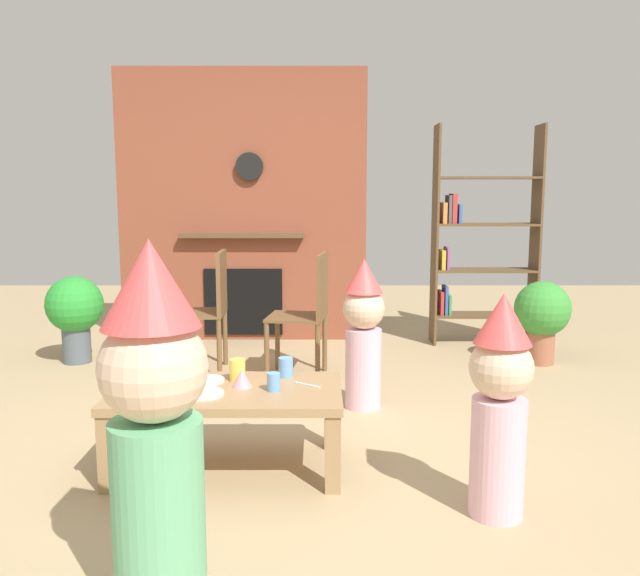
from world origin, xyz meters
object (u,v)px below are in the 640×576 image
(paper_cup_center, at_px, (286,367))
(paper_plate_front, at_px, (208,380))
(potted_plant_tall, at_px, (543,314))
(paper_cup_near_right, at_px, (238,370))
(bookshelf, at_px, (478,243))
(paper_cup_near_left, at_px, (158,378))
(child_with_cone_hat, at_px, (156,423))
(coffee_table, at_px, (228,401))
(dining_chair_left, at_px, (210,304))
(paper_cup_far_left, at_px, (274,382))
(child_by_the_chairs, at_px, (364,330))
(paper_plate_rear, at_px, (203,394))
(child_in_pink, at_px, (500,400))
(dining_chair_middle, at_px, (309,308))
(birthday_cake_slice, at_px, (242,378))
(potted_plant_short, at_px, (75,310))

(paper_cup_center, relative_size, paper_plate_front, 0.58)
(potted_plant_tall, bearing_deg, paper_cup_near_right, -139.64)
(bookshelf, relative_size, paper_cup_near_right, 17.48)
(paper_cup_near_left, bearing_deg, child_with_cone_hat, -76.06)
(coffee_table, height_order, paper_plate_front, paper_plate_front)
(paper_cup_near_right, relative_size, dining_chair_left, 0.12)
(paper_cup_far_left, xyz_separation_m, child_by_the_chairs, (0.49, 0.94, 0.05))
(bookshelf, height_order, paper_cup_center, bookshelf)
(paper_plate_front, distance_m, paper_plate_rear, 0.22)
(coffee_table, distance_m, paper_cup_center, 0.36)
(paper_plate_front, distance_m, child_by_the_chairs, 1.14)
(bookshelf, xyz_separation_m, coffee_table, (-1.82, -2.66, -0.56))
(paper_cup_near_left, bearing_deg, coffee_table, 0.55)
(bookshelf, relative_size, potted_plant_tall, 2.93)
(child_with_cone_hat, distance_m, potted_plant_tall, 3.78)
(paper_cup_near_right, bearing_deg, child_in_pink, -27.58)
(paper_cup_near_left, height_order, child_in_pink, child_in_pink)
(paper_cup_center, xyz_separation_m, dining_chair_left, (-0.64, 1.53, 0.06))
(paper_cup_near_left, bearing_deg, dining_chair_middle, 66.07)
(child_by_the_chairs, height_order, potted_plant_tall, child_by_the_chairs)
(paper_cup_near_left, bearing_deg, bookshelf, 51.14)
(birthday_cake_slice, relative_size, dining_chair_middle, 0.11)
(birthday_cake_slice, xyz_separation_m, child_by_the_chairs, (0.64, 0.88, 0.05))
(paper_cup_center, distance_m, dining_chair_middle, 1.37)
(dining_chair_left, bearing_deg, bookshelf, -158.45)
(bookshelf, distance_m, paper_plate_front, 3.23)
(coffee_table, distance_m, birthday_cake_slice, 0.13)
(coffee_table, bearing_deg, potted_plant_tall, 41.89)
(potted_plant_tall, bearing_deg, bookshelf, 115.64)
(paper_cup_near_right, distance_m, paper_cup_center, 0.25)
(child_in_pink, bearing_deg, dining_chair_middle, -46.80)
(coffee_table, height_order, dining_chair_middle, dining_chair_middle)
(birthday_cake_slice, distance_m, potted_plant_short, 2.49)
(paper_cup_near_left, relative_size, child_in_pink, 0.11)
(bookshelf, relative_size, child_in_pink, 2.04)
(child_with_cone_hat, bearing_deg, paper_cup_near_right, -1.29)
(coffee_table, bearing_deg, bookshelf, 55.65)
(paper_plate_front, bearing_deg, child_by_the_chairs, 43.46)
(paper_cup_near_left, xyz_separation_m, dining_chair_middle, (0.70, 1.57, 0.06))
(paper_cup_near_right, distance_m, potted_plant_short, 2.38)
(birthday_cake_slice, bearing_deg, paper_plate_front, 153.17)
(paper_cup_near_right, bearing_deg, paper_plate_front, -175.00)
(paper_plate_front, bearing_deg, potted_plant_short, 126.00)
(child_in_pink, xyz_separation_m, dining_chair_left, (-1.55, 2.19, 0.02))
(bookshelf, distance_m, paper_cup_center, 2.94)
(paper_plate_rear, bearing_deg, paper_cup_near_left, 158.00)
(paper_cup_near_right, bearing_deg, coffee_table, -104.74)
(dining_chair_left, bearing_deg, birthday_cake_slice, 103.01)
(child_by_the_chairs, distance_m, dining_chair_middle, 0.75)
(coffee_table, bearing_deg, child_with_cone_hat, -92.90)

